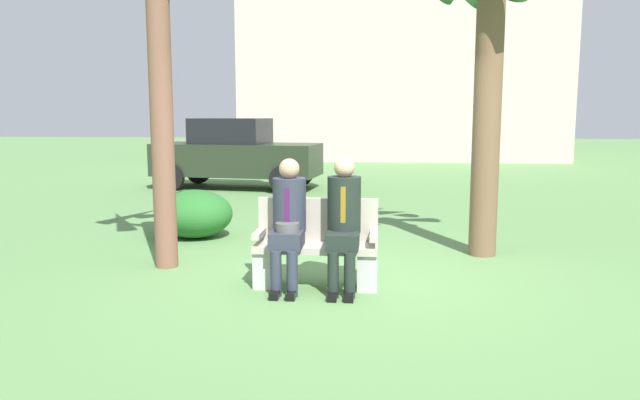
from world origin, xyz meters
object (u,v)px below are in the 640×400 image
at_px(park_bench, 317,249).
at_px(seated_man_right, 344,217).
at_px(parked_car_near, 236,154).
at_px(building_backdrop, 400,51).
at_px(seated_man_left, 288,217).
at_px(shrub_near_bench, 194,214).

bearing_deg(park_bench, seated_man_right, -21.60).
distance_m(park_bench, seated_man_right, 0.47).
relative_size(parked_car_near, building_backdrop, 0.31).
bearing_deg(park_bench, seated_man_left, -156.46).
bearing_deg(parked_car_near, seated_man_left, -72.95).
relative_size(seated_man_left, building_backdrop, 0.10).
relative_size(shrub_near_bench, building_backdrop, 0.09).
distance_m(seated_man_left, seated_man_right, 0.56).
bearing_deg(shrub_near_bench, seated_man_right, -46.17).
bearing_deg(seated_man_left, shrub_near_bench, 125.94).
relative_size(seated_man_right, parked_car_near, 0.33).
height_order(seated_man_left, shrub_near_bench, seated_man_left).
height_order(parked_car_near, building_backdrop, building_backdrop).
distance_m(seated_man_right, parked_car_near, 8.85).
relative_size(park_bench, parked_car_near, 0.31).
xyz_separation_m(shrub_near_bench, parked_car_near, (-0.80, 5.89, 0.49)).
bearing_deg(seated_man_right, seated_man_left, -179.22).
relative_size(seated_man_right, building_backdrop, 0.10).
distance_m(park_bench, parked_car_near, 8.66).
bearing_deg(building_backdrop, seated_man_left, -94.69).
xyz_separation_m(park_bench, parked_car_near, (-2.82, 8.18, 0.45)).
distance_m(park_bench, seated_man_left, 0.46).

